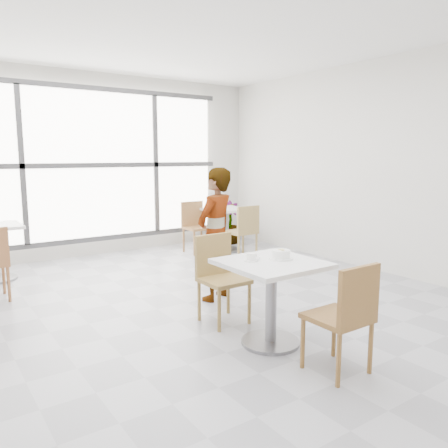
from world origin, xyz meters
TOP-DOWN VIEW (x-y plane):
  - floor at (0.00, 0.00)m, footprint 7.00×7.00m
  - ceiling at (0.00, 0.00)m, footprint 7.00×7.00m
  - wall_back at (0.00, 3.50)m, footprint 6.00×0.00m
  - wall_right at (3.00, 0.00)m, footprint 0.00×7.00m
  - window at (0.00, 3.44)m, footprint 4.60×0.07m
  - main_table at (0.06, -0.94)m, footprint 0.80×0.80m
  - chair_near at (0.14, -1.69)m, footprint 0.42×0.42m
  - chair_far at (0.01, -0.20)m, footprint 0.42×0.42m
  - oatmeal_bowl at (0.18, -0.92)m, footprint 0.21×0.21m
  - coffee_cup at (-0.08, -0.83)m, footprint 0.16×0.13m
  - person at (0.35, 0.37)m, footprint 0.65×0.55m
  - bg_table_right at (1.98, 2.49)m, footprint 0.70×0.70m
  - bg_chair_right_near at (1.85, 1.79)m, footprint 0.42×0.42m
  - bg_chair_right_far at (1.48, 2.71)m, footprint 0.42×0.42m
  - plant_right at (2.41, 2.99)m, footprint 0.50×0.50m

SIDE VIEW (x-z plane):
  - floor at x=0.00m, z-range 0.00..0.00m
  - plant_right at x=2.41m, z-range 0.00..0.81m
  - bg_table_right at x=1.98m, z-range 0.11..0.86m
  - chair_near at x=0.14m, z-range 0.07..0.94m
  - chair_far at x=0.01m, z-range 0.07..0.94m
  - bg_chair_right_near at x=1.85m, z-range 0.07..0.94m
  - bg_chair_right_far at x=1.48m, z-range 0.07..0.94m
  - main_table at x=0.06m, z-range 0.15..0.90m
  - person at x=0.35m, z-range 0.00..1.52m
  - coffee_cup at x=-0.08m, z-range 0.75..0.81m
  - oatmeal_bowl at x=0.18m, z-range 0.75..0.84m
  - window at x=0.00m, z-range 0.24..2.76m
  - wall_back at x=0.00m, z-range -1.50..4.50m
  - wall_right at x=3.00m, z-range -2.00..5.00m
  - ceiling at x=0.00m, z-range 3.00..3.00m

